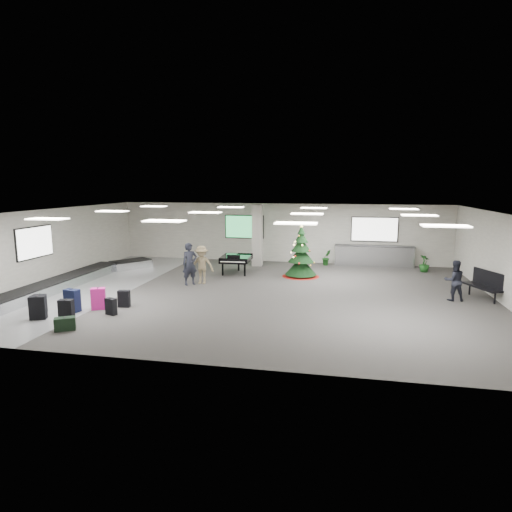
% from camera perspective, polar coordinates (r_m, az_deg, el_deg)
% --- Properties ---
extents(ground, '(18.00, 18.00, 0.00)m').
position_cam_1_polar(ground, '(17.01, -0.13, -4.87)').
color(ground, '#363331').
rests_on(ground, ground).
extents(room_envelope, '(18.02, 14.02, 3.21)m').
position_cam_1_polar(room_envelope, '(17.32, -0.94, 3.23)').
color(room_envelope, '#A3A095').
rests_on(room_envelope, ground).
extents(baggage_carousel, '(2.28, 9.71, 0.43)m').
position_cam_1_polar(baggage_carousel, '(19.94, -22.89, -2.86)').
color(baggage_carousel, silver).
rests_on(baggage_carousel, ground).
extents(service_counter, '(4.05, 0.65, 1.08)m').
position_cam_1_polar(service_counter, '(23.17, 15.42, 0.04)').
color(service_counter, silver).
rests_on(service_counter, ground).
extents(suitcase_0, '(0.55, 0.43, 0.77)m').
position_cam_1_polar(suitcase_0, '(15.28, -27.08, -6.16)').
color(suitcase_0, black).
rests_on(suitcase_0, ground).
extents(suitcase_1, '(0.47, 0.29, 0.70)m').
position_cam_1_polar(suitcase_1, '(14.74, -23.97, -6.62)').
color(suitcase_1, black).
rests_on(suitcase_1, ground).
extents(pink_suitcase, '(0.54, 0.44, 0.76)m').
position_cam_1_polar(pink_suitcase, '(15.65, -20.27, -5.36)').
color(pink_suitcase, '#DB1C8C').
rests_on(pink_suitcase, ground).
extents(suitcase_3, '(0.43, 0.28, 0.61)m').
position_cam_1_polar(suitcase_3, '(15.66, -17.19, -5.46)').
color(suitcase_3, black).
rests_on(suitcase_3, ground).
extents(navy_suitcase, '(0.55, 0.38, 0.79)m').
position_cam_1_polar(navy_suitcase, '(15.68, -23.30, -5.47)').
color(navy_suitcase, black).
rests_on(navy_suitcase, ground).
extents(suitcase_5, '(0.46, 0.33, 0.64)m').
position_cam_1_polar(suitcase_5, '(16.04, -26.90, -5.68)').
color(suitcase_5, black).
rests_on(suitcase_5, ground).
extents(green_duffel, '(0.64, 0.54, 0.40)m').
position_cam_1_polar(green_duffel, '(13.88, -24.12, -8.25)').
color(green_duffel, black).
rests_on(green_duffel, ground).
extents(suitcase_7, '(0.43, 0.32, 0.57)m').
position_cam_1_polar(suitcase_7, '(14.90, -18.77, -6.39)').
color(suitcase_7, black).
rests_on(suitcase_7, ground).
extents(christmas_tree, '(1.73, 1.73, 2.47)m').
position_cam_1_polar(christmas_tree, '(19.87, 6.01, -0.33)').
color(christmas_tree, maroon).
rests_on(christmas_tree, ground).
extents(grand_piano, '(1.44, 1.80, 1.00)m').
position_cam_1_polar(grand_piano, '(20.48, -2.69, -0.38)').
color(grand_piano, black).
rests_on(grand_piano, ground).
extents(bench, '(1.18, 1.77, 1.07)m').
position_cam_1_polar(bench, '(18.03, 28.32, -3.25)').
color(bench, black).
rests_on(bench, ground).
extents(traveler_a, '(0.78, 0.75, 1.80)m').
position_cam_1_polar(traveler_a, '(18.32, -8.82, -1.06)').
color(traveler_a, black).
rests_on(traveler_a, ground).
extents(traveler_b, '(1.09, 0.66, 1.65)m').
position_cam_1_polar(traveler_b, '(18.50, -7.25, -1.16)').
color(traveler_b, '#7C6B4C').
rests_on(traveler_b, ground).
extents(traveler_bench, '(0.80, 0.66, 1.51)m').
position_cam_1_polar(traveler_bench, '(17.28, 24.93, -2.99)').
color(traveler_bench, black).
rests_on(traveler_bench, ground).
extents(potted_plant_left, '(0.59, 0.56, 0.84)m').
position_cam_1_polar(potted_plant_left, '(22.88, 9.38, -0.17)').
color(potted_plant_left, '#163E14').
rests_on(potted_plant_left, ground).
extents(potted_plant_right, '(0.66, 0.66, 0.85)m').
position_cam_1_polar(potted_plant_right, '(22.41, 21.53, -0.92)').
color(potted_plant_right, '#163E14').
rests_on(potted_plant_right, ground).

